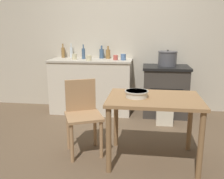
# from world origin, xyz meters

# --- Properties ---
(ground_plane) EXTENTS (14.00, 14.00, 0.00)m
(ground_plane) POSITION_xyz_m (0.00, 0.00, 0.00)
(ground_plane) COLOR brown
(wall_back) EXTENTS (8.00, 0.07, 2.55)m
(wall_back) POSITION_xyz_m (0.00, 1.58, 1.27)
(wall_back) COLOR beige
(wall_back) RESTS_ON ground_plane
(counter_cabinet) EXTENTS (1.40, 0.61, 0.93)m
(counter_cabinet) POSITION_xyz_m (-0.47, 1.26, 0.47)
(counter_cabinet) COLOR beige
(counter_cabinet) RESTS_ON ground_plane
(stove) EXTENTS (0.76, 0.62, 0.84)m
(stove) POSITION_xyz_m (0.80, 1.26, 0.42)
(stove) COLOR #38332D
(stove) RESTS_ON ground_plane
(work_table) EXTENTS (0.98, 0.72, 0.73)m
(work_table) POSITION_xyz_m (0.56, -0.34, 0.62)
(work_table) COLOR #997047
(work_table) RESTS_ON ground_plane
(chair) EXTENTS (0.53, 0.53, 0.86)m
(chair) POSITION_xyz_m (-0.25, -0.23, 0.47)
(chair) COLOR #A87F56
(chair) RESTS_ON ground_plane
(flour_sack) EXTENTS (0.25, 0.18, 0.39)m
(flour_sack) POSITION_xyz_m (0.77, 0.78, 0.20)
(flour_sack) COLOR beige
(flour_sack) RESTS_ON ground_plane
(stock_pot) EXTENTS (0.31, 0.31, 0.27)m
(stock_pot) POSITION_xyz_m (0.82, 1.31, 0.96)
(stock_pot) COLOR #4C4C51
(stock_pot) RESTS_ON stove
(mixing_bowl_large) EXTENTS (0.25, 0.25, 0.07)m
(mixing_bowl_large) POSITION_xyz_m (0.37, -0.36, 0.77)
(mixing_bowl_large) COLOR silver
(mixing_bowl_large) RESTS_ON work_table
(bottle_far_left) EXTENTS (0.08, 0.08, 0.22)m
(bottle_far_left) POSITION_xyz_m (-0.20, 1.40, 1.02)
(bottle_far_left) COLOR olive
(bottle_far_left) RESTS_ON counter_cabinet
(bottle_left) EXTENTS (0.08, 0.08, 0.22)m
(bottle_left) POSITION_xyz_m (-0.32, 1.45, 1.02)
(bottle_left) COLOR #3D5675
(bottle_left) RESTS_ON counter_cabinet
(bottle_mid_left) EXTENTS (0.06, 0.06, 0.25)m
(bottle_mid_left) POSITION_xyz_m (-0.62, 1.32, 1.03)
(bottle_mid_left) COLOR #3D5675
(bottle_mid_left) RESTS_ON counter_cabinet
(bottle_center_left) EXTENTS (0.06, 0.06, 0.25)m
(bottle_center_left) POSITION_xyz_m (-1.03, 1.46, 1.03)
(bottle_center_left) COLOR olive
(bottle_center_left) RESTS_ON counter_cabinet
(bottle_center) EXTENTS (0.06, 0.06, 0.26)m
(bottle_center) POSITION_xyz_m (-0.88, 1.49, 1.03)
(bottle_center) COLOR silver
(bottle_center) RESTS_ON counter_cabinet
(cup_center_right) EXTENTS (0.08, 0.08, 0.08)m
(cup_center_right) POSITION_xyz_m (-0.04, 1.23, 0.97)
(cup_center_right) COLOR #B74C42
(cup_center_right) RESTS_ON counter_cabinet
(cup_mid_right) EXTENTS (0.09, 0.09, 0.09)m
(cup_mid_right) POSITION_xyz_m (-0.47, 1.10, 0.97)
(cup_mid_right) COLOR beige
(cup_mid_right) RESTS_ON counter_cabinet
(cup_right) EXTENTS (0.09, 0.09, 0.10)m
(cup_right) POSITION_xyz_m (0.09, 1.23, 0.98)
(cup_right) COLOR #4C6B99
(cup_right) RESTS_ON counter_cabinet
(cup_far_right) EXTENTS (0.08, 0.08, 0.09)m
(cup_far_right) POSITION_xyz_m (-0.75, 1.23, 0.98)
(cup_far_right) COLOR beige
(cup_far_right) RESTS_ON counter_cabinet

